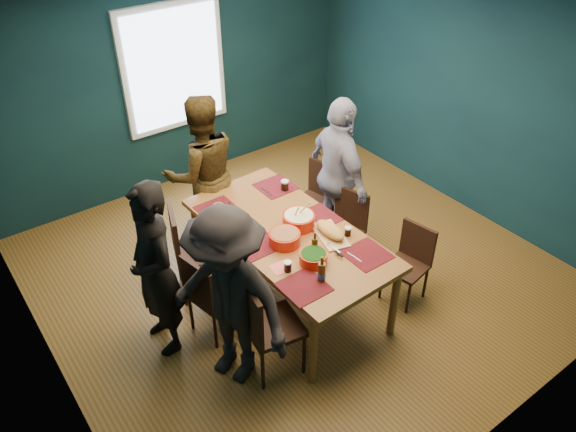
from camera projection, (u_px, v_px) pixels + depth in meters
name	position (u px, v px, depth m)	size (l,w,h in m)	color
room	(279.00, 151.00, 5.50)	(5.01, 5.01, 2.71)	brown
dining_table	(288.00, 237.00, 5.38)	(1.14, 2.20, 0.83)	#94572C
chair_left_far	(188.00, 246.00, 5.53)	(0.59, 0.59, 1.02)	black
chair_left_mid	(208.00, 292.00, 5.09)	(0.48, 0.48, 0.91)	black
chair_left_near	(263.00, 321.00, 4.70)	(0.53, 0.53, 1.02)	black
chair_right_far	(317.00, 193.00, 6.46)	(0.47, 0.47, 0.87)	black
chair_right_mid	(346.00, 223.00, 5.98)	(0.50, 0.50, 0.87)	black
chair_right_near	(411.00, 257.00, 5.56)	(0.44, 0.44, 0.83)	black
person_far_left	(155.00, 271.00, 4.81)	(0.63, 0.41, 1.72)	black
person_back	(202.00, 173.00, 6.07)	(0.87, 0.68, 1.79)	black
person_right	(338.00, 176.00, 6.03)	(1.04, 0.43, 1.78)	white
person_near_left	(228.00, 299.00, 4.52)	(1.12, 0.65, 1.74)	black
bowl_salad	(285.00, 238.00, 5.15)	(0.29, 0.29, 0.12)	red
bowl_dumpling	(299.00, 220.00, 5.37)	(0.31, 0.31, 0.29)	red
bowl_herbs	(313.00, 257.00, 4.93)	(0.25, 0.25, 0.11)	red
cutting_board	(330.00, 231.00, 5.24)	(0.33, 0.57, 0.12)	#DCB576
small_bowl	(218.00, 207.00, 5.61)	(0.13, 0.13, 0.06)	black
beer_bottle_a	(322.00, 272.00, 4.71)	(0.07, 0.07, 0.26)	#48280C
beer_bottle_b	(315.00, 245.00, 5.02)	(0.06, 0.06, 0.23)	#48280C
cola_glass_a	(288.00, 266.00, 4.84)	(0.07, 0.07, 0.10)	black
cola_glass_b	(348.00, 231.00, 5.26)	(0.06, 0.06, 0.09)	black
cola_glass_c	(285.00, 185.00, 5.89)	(0.08, 0.08, 0.11)	black
cola_glass_d	(248.00, 232.00, 5.22)	(0.08, 0.08, 0.10)	black
napkin_a	(316.00, 215.00, 5.55)	(0.13, 0.13, 0.00)	#FF6B6B
napkin_b	(280.00, 268.00, 4.90)	(0.16, 0.16, 0.00)	#FF6B6B
napkin_c	(362.00, 254.00, 5.06)	(0.13, 0.13, 0.00)	#FF6B6B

